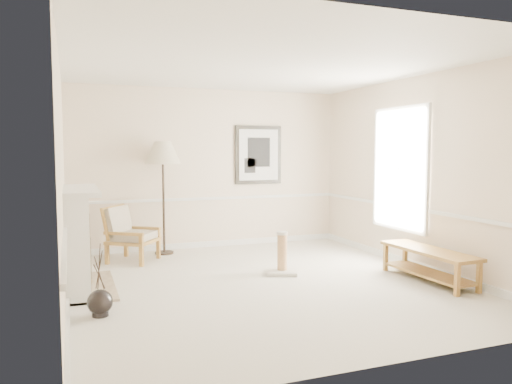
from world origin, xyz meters
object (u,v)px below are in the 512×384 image
Objects in this scene: bench at (429,260)px; scratching_post at (282,260)px; floor_vase at (100,303)px; armchair at (127,231)px; floor_lamp at (163,156)px.

scratching_post is at bearing 147.46° from bench.
bench is at bearing -0.84° from floor_vase.
armchair is at bearing 140.98° from scratching_post.
floor_lamp is (1.24, 3.02, 1.55)m from floor_vase.
armchair is at bearing 143.82° from bench.
bench is 2.54× the size of scratching_post.
bench is 2.03m from scratching_post.
armchair is (0.58, 2.66, 0.34)m from floor_vase.
scratching_post is (2.59, 1.03, 0.05)m from floor_vase.
floor_lamp is 1.24× the size of bench.
floor_lamp reaches higher than floor_vase.
floor_vase reaches higher than scratching_post.
scratching_post is at bearing -55.75° from floor_lamp.
scratching_post is (2.01, -1.63, -0.29)m from armchair.
floor_vase is at bearing 179.16° from bench.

